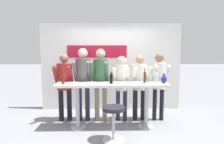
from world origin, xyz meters
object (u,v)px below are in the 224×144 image
Objects in this scene: decorative_vase at (164,79)px; person_far_left at (65,80)px; wine_bottle_0 at (145,76)px; wine_bottle_3 at (63,79)px; person_center at (122,81)px; person_center_left at (101,76)px; wine_bottle_2 at (156,77)px; person_center_right at (140,81)px; person_right at (159,79)px; bar_stool at (114,118)px; person_left at (83,76)px; tasting_table at (112,91)px; wine_bottle_1 at (111,78)px.

person_far_left is at bearing 168.23° from decorative_vase.
wine_bottle_3 is at bearing -175.41° from wine_bottle_0.
person_center_left is at bearing -171.78° from person_center.
wine_bottle_0 is 0.26m from wine_bottle_2.
wine_bottle_3 is at bearing -169.05° from person_center_right.
person_far_left is at bearing 173.25° from person_center_right.
wine_bottle_0 is (-0.43, -0.40, 0.11)m from person_right.
person_center reaches higher than bar_stool.
wine_bottle_3 is 1.21× the size of decorative_vase.
person_right is at bearing -1.78° from person_far_left.
wine_bottle_0 is 1.11× the size of wine_bottle_2.
person_far_left is 0.99× the size of person_right.
person_far_left is 1.03× the size of person_center.
person_left is at bearing -176.55° from person_center_left.
tasting_table is at bearing -157.58° from person_right.
person_center_left is 1.11m from wine_bottle_0.
person_center is 7.47× the size of decorative_vase.
person_far_left is at bearing 157.20° from tasting_table.
person_right reaches higher than bar_stool.
person_far_left is 7.70× the size of decorative_vase.
person_center is 6.11× the size of wine_bottle_1.
person_left is (-0.71, 0.49, 0.28)m from tasting_table.
person_far_left reaches higher than person_center.
person_left reaches higher than wine_bottle_0.
tasting_table is at bearing -179.80° from decorative_vase.
person_right reaches higher than wine_bottle_3.
person_center is 6.15× the size of wine_bottle_3.
person_left reaches higher than tasting_table.
person_center_right is at bearing 119.18° from wine_bottle_2.
wine_bottle_3 is at bearing 152.45° from bar_stool.
person_center_left reaches higher than wine_bottle_2.
person_center is at bearing 62.67° from wine_bottle_1.
bar_stool is 2.33× the size of wine_bottle_2.
person_center_left is at bearing 34.25° from wine_bottle_3.
wine_bottle_1 is 0.91× the size of wine_bottle_2.
person_center_right is 7.57× the size of decorative_vase.
person_far_left reaches higher than tasting_table.
tasting_table is 0.30m from wine_bottle_1.
wine_bottle_1 is (-1.21, -0.52, 0.09)m from person_right.
person_right is 1.32m from wine_bottle_1.
person_center_left is (-0.29, 1.13, 0.67)m from bar_stool.
person_far_left is 5.72× the size of wine_bottle_2.
person_center is at bearing -1.97° from person_far_left.
wine_bottle_3 reaches higher than tasting_table.
person_center_right is at bearing 1.40° from person_left.
tasting_table is 1.04m from wine_bottle_2.
wine_bottle_0 is 1.84m from wine_bottle_3.
person_center_right reaches higher than wine_bottle_3.
person_center_right is (0.98, 0.03, -0.11)m from person_center_left.
decorative_vase is at bearing 29.46° from bar_stool.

